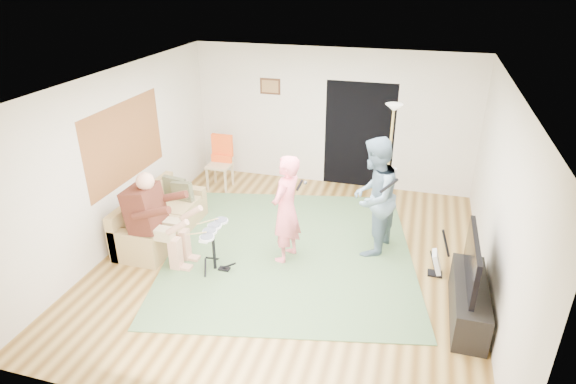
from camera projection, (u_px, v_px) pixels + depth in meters
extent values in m
plane|color=brown|center=(291.00, 259.00, 7.32)|extent=(6.00, 6.00, 0.00)
plane|color=white|center=(291.00, 82.00, 6.16)|extent=(6.00, 6.00, 0.00)
plane|color=#9A5C2F|center=(125.00, 142.00, 7.51)|extent=(0.00, 2.05, 2.05)
plane|color=black|center=(359.00, 136.00, 9.34)|extent=(2.10, 0.00, 2.10)
cube|color=#3F2314|center=(270.00, 86.00, 9.41)|extent=(0.42, 0.03, 0.32)
cube|color=#49673F|center=(290.00, 250.00, 7.54)|extent=(4.47, 4.64, 0.02)
cube|color=#A68953|center=(163.00, 226.00, 7.87)|extent=(0.75, 1.50, 0.37)
cube|color=#A68953|center=(144.00, 213.00, 7.87)|extent=(0.14, 1.85, 0.75)
cube|color=#A68953|center=(186.00, 200.00, 8.56)|extent=(0.75, 0.18, 0.53)
cube|color=#A68953|center=(134.00, 248.00, 7.11)|extent=(0.75, 0.18, 0.53)
cube|color=#4B1F15|center=(145.00, 208.00, 6.98)|extent=(0.40, 0.52, 0.66)
sphere|color=tan|center=(145.00, 181.00, 6.77)|extent=(0.26, 0.26, 0.26)
cylinder|color=black|center=(214.00, 249.00, 6.94)|extent=(0.05, 0.05, 0.64)
cube|color=silver|center=(212.00, 231.00, 6.81)|extent=(0.12, 0.64, 0.04)
imported|color=#FF6E7E|center=(286.00, 209.00, 7.00)|extent=(0.53, 0.69, 1.67)
imported|color=slate|center=(373.00, 197.00, 7.17)|extent=(0.88, 1.03, 1.85)
cube|color=black|center=(435.00, 274.00, 6.96)|extent=(0.20, 0.17, 0.03)
cube|color=silver|center=(437.00, 262.00, 6.87)|extent=(0.16, 0.24, 0.32)
cylinder|color=black|center=(446.00, 243.00, 6.71)|extent=(0.17, 0.04, 0.42)
cylinder|color=black|center=(385.00, 203.00, 9.01)|extent=(0.34, 0.34, 0.03)
cylinder|color=tan|center=(389.00, 158.00, 8.62)|extent=(0.04, 0.04, 1.80)
cone|color=white|center=(394.00, 108.00, 8.22)|extent=(0.30, 0.30, 0.12)
cube|color=tan|center=(219.00, 165.00, 9.47)|extent=(0.45, 0.45, 0.04)
cube|color=#FF571A|center=(222.00, 145.00, 9.50)|extent=(0.43, 0.09, 0.45)
cube|color=black|center=(469.00, 301.00, 6.02)|extent=(0.40, 1.40, 0.50)
cube|color=black|center=(472.00, 260.00, 5.77)|extent=(0.06, 1.20, 0.60)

